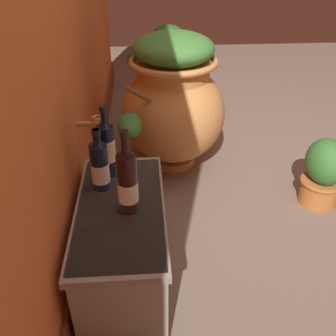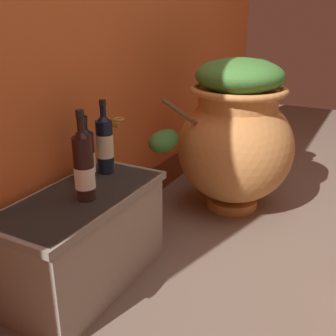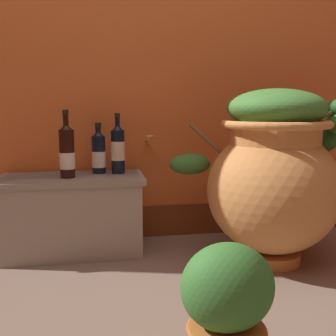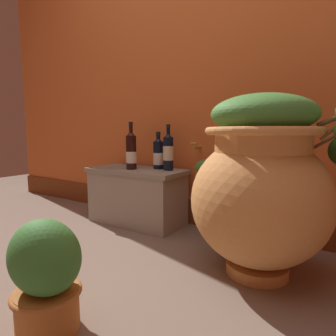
# 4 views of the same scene
# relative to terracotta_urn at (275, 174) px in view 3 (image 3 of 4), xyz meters

# --- Properties ---
(back_wall) EXTENTS (4.40, 0.33, 2.60)m
(back_wall) POSITION_rel_terracotta_urn_xyz_m (-0.54, 0.59, 0.85)
(back_wall) COLOR #D6662D
(back_wall) RESTS_ON ground_plane
(terracotta_urn) EXTENTS (0.91, 0.65, 0.85)m
(terracotta_urn) POSITION_rel_terracotta_urn_xyz_m (0.00, 0.00, 0.00)
(terracotta_urn) COLOR #D68E4C
(terracotta_urn) RESTS_ON ground_plane
(stone_ledge) EXTENTS (0.74, 0.35, 0.41)m
(stone_ledge) POSITION_rel_terracotta_urn_xyz_m (-0.99, 0.28, -0.22)
(stone_ledge) COLOR #9E9384
(stone_ledge) RESTS_ON ground_plane
(wine_bottle_left) EXTENTS (0.08, 0.08, 0.34)m
(wine_bottle_left) POSITION_rel_terracotta_urn_xyz_m (-1.00, 0.25, 0.11)
(wine_bottle_left) COLOR black
(wine_bottle_left) RESTS_ON stone_ledge
(wine_bottle_middle) EXTENTS (0.07, 0.07, 0.32)m
(wine_bottle_middle) POSITION_rel_terracotta_urn_xyz_m (-0.74, 0.34, 0.11)
(wine_bottle_middle) COLOR black
(wine_bottle_middle) RESTS_ON stone_ledge
(wine_bottle_right) EXTENTS (0.07, 0.07, 0.27)m
(wine_bottle_right) POSITION_rel_terracotta_urn_xyz_m (-0.85, 0.36, 0.09)
(wine_bottle_right) COLOR black
(wine_bottle_right) RESTS_ON stone_ledge
(potted_shrub) EXTENTS (0.27, 0.23, 0.40)m
(potted_shrub) POSITION_rel_terracotta_urn_xyz_m (-0.50, -0.80, -0.23)
(potted_shrub) COLOR #C17033
(potted_shrub) RESTS_ON ground_plane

